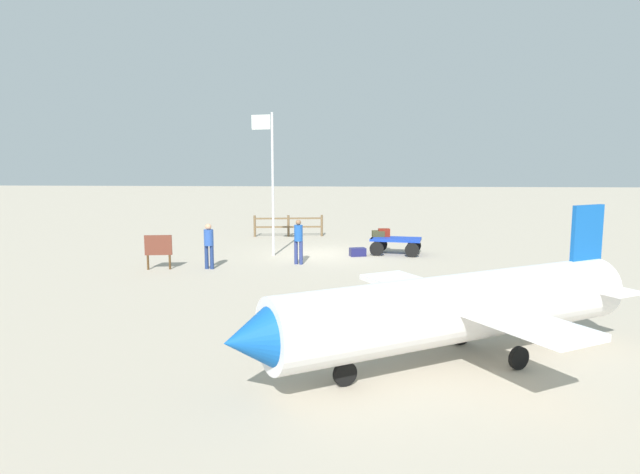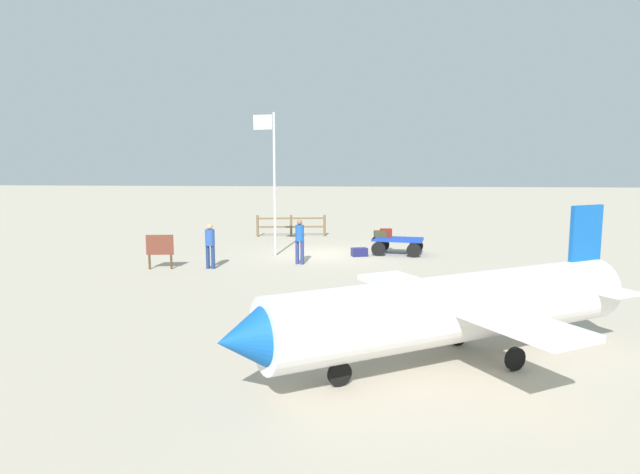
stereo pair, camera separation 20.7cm
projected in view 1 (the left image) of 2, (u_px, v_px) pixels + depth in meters
name	position (u px, v px, depth m)	size (l,w,h in m)	color
ground_plane	(321.00, 254.00, 23.34)	(120.00, 120.00, 0.00)	#B1A590
luggage_cart	(395.00, 242.00, 23.33)	(2.22, 1.64, 0.68)	#1638BA
suitcase_olive	(378.00, 234.00, 23.74)	(0.55, 0.43, 0.25)	#3A3B21
suitcase_maroon	(384.00, 233.00, 23.73)	(0.50, 0.36, 0.34)	maroon
suitcase_grey	(358.00, 252.00, 22.89)	(0.72, 0.55, 0.34)	navy
worker_lead	(298.00, 239.00, 20.99)	(0.39, 0.39, 1.70)	navy
worker_trailing	(209.00, 243.00, 20.09)	(0.38, 0.38, 1.65)	navy
airplane_near	(447.00, 309.00, 10.60)	(8.22, 5.81, 2.95)	white
flagpole	(271.00, 173.00, 22.55)	(0.89, 0.22, 5.79)	silver
signboard	(158.00, 248.00, 20.00)	(0.96, 0.20, 1.25)	#4C3319
wooden_fence	(288.00, 224.00, 28.68)	(3.53, 0.56, 1.10)	brown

